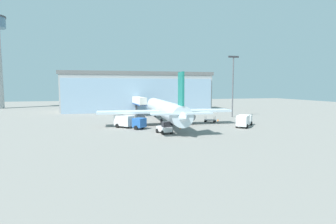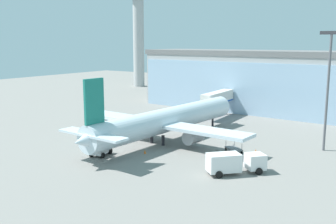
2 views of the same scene
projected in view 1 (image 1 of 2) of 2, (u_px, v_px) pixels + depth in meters
ground at (167, 127)px, 57.15m from camera, size 240.00×240.00×0.00m
terminal_building at (138, 92)px, 96.67m from camera, size 54.27×16.77×14.16m
jet_bridge at (139, 101)px, 83.54m from camera, size 2.92×12.40×5.59m
apron_light_mast at (233, 81)px, 75.69m from camera, size 3.20×0.40×17.67m
airplane at (165, 109)px, 61.79m from camera, size 31.22×38.11×11.48m
catering_truck at (129, 121)px, 56.11m from camera, size 6.56×6.86×2.65m
fuel_truck at (244, 120)px, 58.12m from camera, size 6.55×6.87×2.65m
baggage_cart at (210, 120)px, 65.73m from camera, size 3.20×2.96×1.50m
pushback_tug at (164, 128)px, 49.76m from camera, size 2.82×3.54×2.30m
safety_cone_nose at (180, 127)px, 55.31m from camera, size 0.36×0.36×0.55m
safety_cone_wingtip at (218, 120)px, 67.90m from camera, size 0.36×0.36×0.55m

